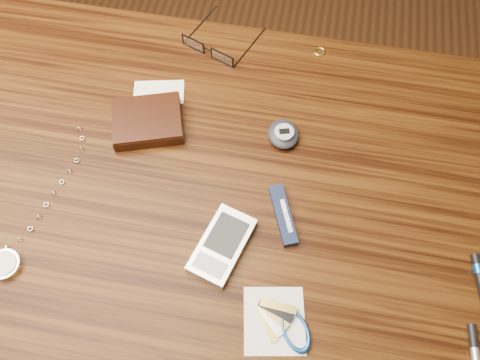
% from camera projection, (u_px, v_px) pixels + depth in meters
% --- Properties ---
extents(ground, '(3.80, 3.80, 0.00)m').
position_uv_depth(ground, '(218.00, 298.00, 1.41)').
color(ground, '#472814').
rests_on(ground, ground).
extents(desk, '(1.00, 0.70, 0.75)m').
position_uv_depth(desk, '(203.00, 210.00, 0.83)').
color(desk, '#381D09').
rests_on(desk, ground).
extents(wallet_and_card, '(0.14, 0.17, 0.02)m').
position_uv_depth(wallet_and_card, '(148.00, 120.00, 0.78)').
color(wallet_and_card, black).
rests_on(wallet_and_card, desk).
extents(eyeglasses, '(0.15, 0.15, 0.02)m').
position_uv_depth(eyeglasses, '(210.00, 49.00, 0.86)').
color(eyeglasses, black).
rests_on(eyeglasses, desk).
extents(gold_ring, '(0.02, 0.02, 0.00)m').
position_uv_depth(gold_ring, '(320.00, 52.00, 0.87)').
color(gold_ring, '#E6D668').
rests_on(gold_ring, desk).
extents(pocket_watch, '(0.07, 0.27, 0.01)m').
position_uv_depth(pocket_watch, '(7.00, 260.00, 0.68)').
color(pocket_watch, silver).
rests_on(pocket_watch, desk).
extents(pda_phone, '(0.09, 0.13, 0.02)m').
position_uv_depth(pda_phone, '(222.00, 245.00, 0.69)').
color(pda_phone, silver).
rests_on(pda_phone, desk).
extents(pedometer, '(0.07, 0.07, 0.02)m').
position_uv_depth(pedometer, '(283.00, 134.00, 0.77)').
color(pedometer, black).
rests_on(pedometer, desk).
extents(notepad_keys, '(0.11, 0.11, 0.01)m').
position_uv_depth(notepad_keys, '(285.00, 325.00, 0.64)').
color(notepad_keys, white).
rests_on(notepad_keys, desk).
extents(pocket_knife, '(0.06, 0.10, 0.01)m').
position_uv_depth(pocket_knife, '(283.00, 215.00, 0.71)').
color(pocket_knife, '#101638').
rests_on(pocket_knife, desk).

